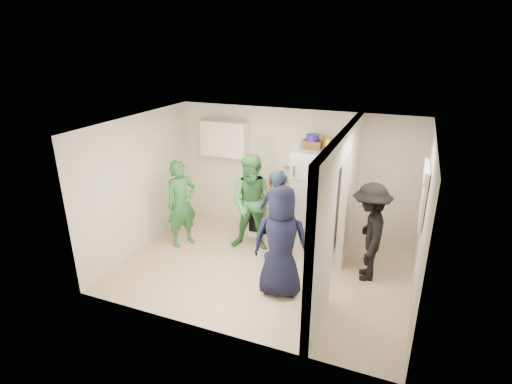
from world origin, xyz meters
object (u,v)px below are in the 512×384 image
fridge (314,197)px  yellow_cup_stack_top (328,145)px  wicker_basket (312,144)px  person_navy (281,242)px  person_green_center (254,203)px  blue_bowl (312,137)px  person_nook (369,232)px  stove (270,212)px  person_green_left (182,204)px  person_denim (277,216)px

fridge → yellow_cup_stack_top: (0.22, -0.10, 1.05)m
wicker_basket → person_navy: wicker_basket is taller
person_green_center → blue_bowl: bearing=29.1°
wicker_basket → person_green_center: (-0.85, -0.73, -1.01)m
yellow_cup_stack_top → person_nook: 1.68m
blue_bowl → person_green_center: 1.60m
blue_bowl → person_green_center: bearing=-139.5°
yellow_cup_stack_top → person_nook: yellow_cup_stack_top is taller
wicker_basket → person_navy: (0.06, -1.90, -1.05)m
stove → wicker_basket: size_ratio=2.57×
wicker_basket → blue_bowl: 0.13m
person_green_left → wicker_basket: bearing=-33.7°
person_navy → blue_bowl: bearing=-97.9°
wicker_basket → person_green_left: wicker_basket is taller
stove → person_nook: 2.26m
wicker_basket → person_nook: size_ratio=0.21×
person_navy → wicker_basket: bearing=-97.9°
wicker_basket → person_nook: (1.24, -0.96, -1.10)m
yellow_cup_stack_top → person_green_left: bearing=-159.8°
person_denim → person_navy: size_ratio=0.96×
fridge → blue_bowl: (-0.10, 0.05, 1.13)m
fridge → person_nook: (1.14, -0.91, -0.10)m
person_green_center → person_nook: person_green_center is taller
blue_bowl → person_green_left: (-2.18, -1.07, -1.22)m
person_denim → stove: bearing=152.7°
fridge → blue_bowl: bearing=153.4°
fridge → yellow_cup_stack_top: size_ratio=7.40×
person_green_left → person_green_center: bearing=-45.5°
person_green_center → person_denim: 0.59m
fridge → person_navy: (-0.04, -1.85, -0.05)m
blue_bowl → yellow_cup_stack_top: 0.36m
fridge → person_green_left: size_ratio=1.11×
fridge → person_green_center: 1.17m
yellow_cup_stack_top → person_denim: (-0.63, -0.81, -1.13)m
yellow_cup_stack_top → person_navy: yellow_cup_stack_top is taller
fridge → person_denim: bearing=-114.5°
fridge → wicker_basket: size_ratio=5.29×
person_green_left → person_nook: bearing=-58.1°
fridge → person_green_left: 2.50m
yellow_cup_stack_top → person_green_center: size_ratio=0.14×
person_denim → person_nook: size_ratio=1.02×
stove → blue_bowl: 1.79m
person_green_center → person_navy: (0.92, -1.17, -0.03)m
person_denim → yellow_cup_stack_top: bearing=88.1°
yellow_cup_stack_top → person_green_center: (-1.17, -0.58, -1.06)m
person_green_center → person_denim: size_ratio=1.08×
blue_bowl → person_nook: bearing=-37.8°
fridge → person_nook: 1.46m
yellow_cup_stack_top → person_nook: bearing=-41.5°
wicker_basket → person_green_center: wicker_basket is taller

